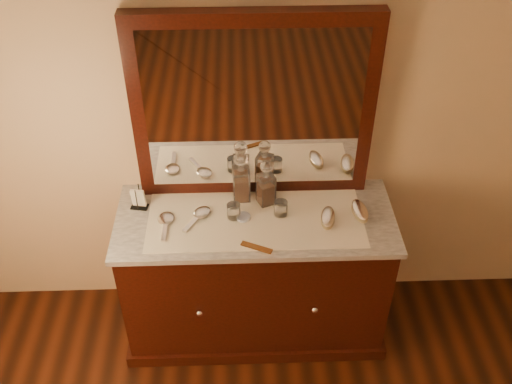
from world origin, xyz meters
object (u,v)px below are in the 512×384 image
at_px(brush_far, 360,211).
at_px(comb, 257,247).
at_px(pin_dish, 243,217).
at_px(brush_near, 328,218).
at_px(napkin_rack, 138,199).
at_px(decanter_right, 266,187).
at_px(dresser_cabinet, 255,276).
at_px(mirror_frame, 254,109).
at_px(decanter_left, 241,181).
at_px(hand_mirror_outer, 166,221).
at_px(hand_mirror_inner, 200,215).

bearing_deg(brush_far, comb, -157.25).
distance_m(pin_dish, comb, 0.23).
height_order(pin_dish, brush_near, brush_near).
height_order(napkin_rack, decanter_right, decanter_right).
xyz_separation_m(decanter_right, brush_near, (0.31, -0.16, -0.08)).
bearing_deg(dresser_cabinet, comb, -90.42).
distance_m(dresser_cabinet, brush_far, 0.71).
bearing_deg(decanter_right, mirror_frame, 114.99).
height_order(dresser_cabinet, mirror_frame, mirror_frame).
height_order(comb, decanter_right, decanter_right).
bearing_deg(brush_far, decanter_left, 165.55).
bearing_deg(pin_dish, napkin_rack, 168.55).
distance_m(napkin_rack, hand_mirror_outer, 0.20).
xyz_separation_m(mirror_frame, pin_dish, (-0.06, -0.25, -0.49)).
relative_size(napkin_rack, hand_mirror_inner, 0.62).
bearing_deg(comb, hand_mirror_inner, 163.81).
xyz_separation_m(dresser_cabinet, brush_far, (0.54, -0.00, 0.47)).
bearing_deg(napkin_rack, pin_dish, -11.45).
height_order(hand_mirror_outer, hand_mirror_inner, same).
height_order(napkin_rack, decanter_left, decanter_left).
bearing_deg(hand_mirror_outer, decanter_left, 25.01).
bearing_deg(comb, napkin_rack, 176.03).
relative_size(dresser_cabinet, mirror_frame, 1.17).
bearing_deg(napkin_rack, brush_far, -5.23).
xyz_separation_m(comb, decanter_right, (0.06, 0.34, 0.10)).
relative_size(decanter_left, hand_mirror_inner, 1.36).
bearing_deg(hand_mirror_inner, brush_far, -1.29).
bearing_deg(brush_near, decanter_left, 155.12).
xyz_separation_m(decanter_left, brush_far, (0.61, -0.16, -0.09)).
bearing_deg(hand_mirror_outer, pin_dish, 2.79).
distance_m(brush_near, hand_mirror_inner, 0.65).
height_order(dresser_cabinet, decanter_right, decanter_right).
distance_m(dresser_cabinet, pin_dish, 0.45).
xyz_separation_m(pin_dish, comb, (0.06, -0.22, -0.00)).
xyz_separation_m(dresser_cabinet, decanter_left, (-0.07, 0.16, 0.56)).
xyz_separation_m(brush_near, hand_mirror_outer, (-0.82, 0.02, -0.01)).
xyz_separation_m(hand_mirror_outer, hand_mirror_inner, (0.17, 0.04, 0.00)).
distance_m(mirror_frame, napkin_rack, 0.76).
bearing_deg(comb, dresser_cabinet, 114.36).
relative_size(dresser_cabinet, decanter_left, 4.80).
distance_m(decanter_right, brush_near, 0.36).
relative_size(mirror_frame, hand_mirror_outer, 5.51).
bearing_deg(brush_near, mirror_frame, 141.54).
bearing_deg(pin_dish, mirror_frame, 75.96).
relative_size(brush_near, hand_mirror_outer, 0.78).
bearing_deg(brush_near, pin_dish, 174.64).
bearing_deg(mirror_frame, hand_mirror_outer, -149.36).
height_order(mirror_frame, hand_mirror_outer, mirror_frame).
bearing_deg(hand_mirror_outer, comb, -23.95).
xyz_separation_m(mirror_frame, comb, (-0.00, -0.47, -0.49)).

